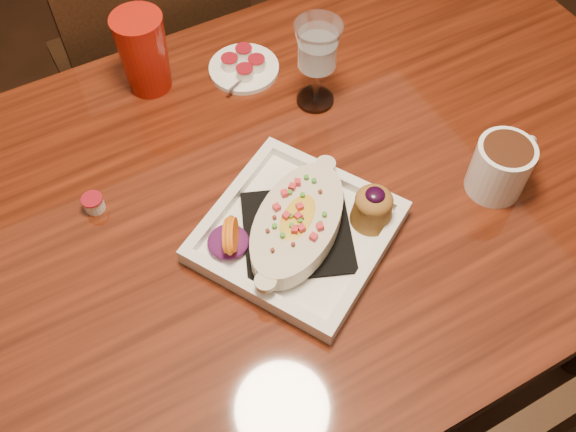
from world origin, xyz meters
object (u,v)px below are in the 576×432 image
table (278,225)px  plate (304,226)px  coffee_mug (502,165)px  red_tumbler (144,53)px  goblet (317,51)px  chair_far (157,70)px  saucer (244,67)px

table → plate: bearing=-91.8°
coffee_mug → red_tumbler: (-0.41, 0.50, 0.02)m
red_tumbler → goblet: bearing=-36.5°
table → coffee_mug: bearing=-26.3°
coffee_mug → chair_far: bearing=102.7°
chair_far → plate: size_ratio=2.54×
goblet → chair_far: bearing=108.6°
red_tumbler → plate: bearing=-78.8°
goblet → red_tumbler: 0.31m
saucer → chair_far: bearing=103.1°
table → plate: 0.16m
table → chair_far: (-0.00, 0.63, -0.15)m
table → red_tumbler: 0.39m
table → goblet: goblet is taller
coffee_mug → goblet: size_ratio=0.76×
chair_far → coffee_mug: (0.33, -0.79, 0.30)m
table → goblet: (0.16, 0.15, 0.22)m
chair_far → coffee_mug: 0.90m
saucer → red_tumbler: size_ratio=0.87×
chair_far → coffee_mug: bearing=112.4°
table → plate: (-0.00, -0.09, 0.13)m
table → saucer: (0.08, 0.28, 0.11)m
table → coffee_mug: 0.39m
table → chair_far: size_ratio=1.61×
chair_far → coffee_mug: chair_far is taller
goblet → coffee_mug: bearing=-62.3°
red_tumbler → coffee_mug: bearing=-50.2°
plate → coffee_mug: (0.33, -0.07, 0.02)m
table → saucer: saucer is taller
chair_far → goblet: chair_far is taller
chair_far → saucer: bearing=103.1°
plate → goblet: bearing=26.0°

